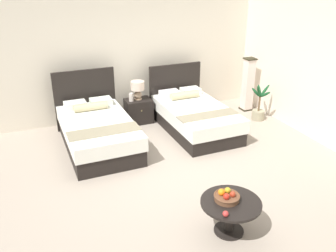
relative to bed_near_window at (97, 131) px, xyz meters
The scene contains 13 objects.
ground_plane 1.85m from the bed_near_window, 54.78° to the right, with size 9.93×9.37×0.02m, color #A8998A.
wall_back 2.06m from the bed_near_window, 53.11° to the left, with size 9.93×0.12×2.85m, color silver.
wall_side_right 4.49m from the bed_near_window, 14.45° to the right, with size 0.12×4.97×2.85m, color silver.
bed_near_window is the anchor object (origin of this frame).
bed_near_corner 2.09m from the bed_near_window, ahead, with size 1.29×2.22×1.22m.
nightstand 1.40m from the bed_near_window, 37.07° to the left, with size 0.58×0.46×0.54m.
table_lamp 1.49m from the bed_near_window, 37.72° to the left, with size 0.30×0.30×0.42m.
vase 1.28m from the bed_near_window, 40.44° to the left, with size 0.10×0.10×0.19m.
coffee_table 3.36m from the bed_near_window, 71.28° to the right, with size 0.80×0.80×0.48m.
fruit_bowl 3.30m from the bed_near_window, 71.58° to the right, with size 0.34×0.34×0.15m.
loose_apple 3.53m from the bed_near_window, 75.93° to the right, with size 0.08×0.08×0.08m.
floor_lamp_corner 3.89m from the bed_near_window, ahead, with size 0.26×0.26×1.29m.
potted_palm 3.73m from the bed_near_window, ahead, with size 0.50×0.52×0.90m.
Camera 1 is at (-2.20, -5.01, 3.28)m, focal length 38.85 mm.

